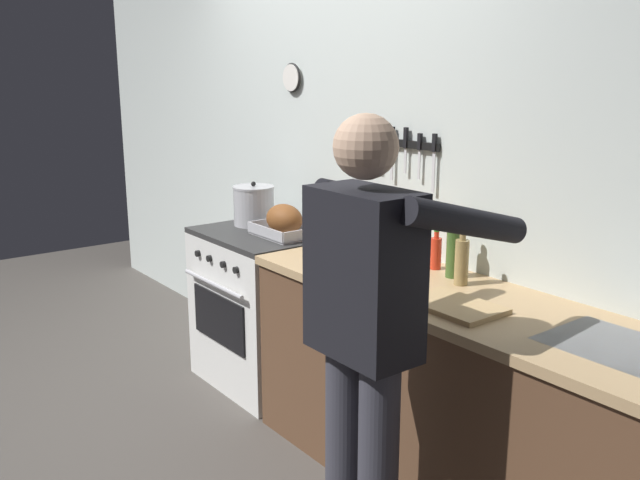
{
  "coord_description": "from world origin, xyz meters",
  "views": [
    {
      "loc": [
        3.0,
        -1.08,
        1.79
      ],
      "look_at": [
        0.47,
        0.85,
        1.01
      ],
      "focal_mm": 39.13,
      "sensor_mm": 36.0,
      "label": 1
    }
  ],
  "objects_px": {
    "stove": "(266,307)",
    "bottle_hot_sauce": "(436,252)",
    "roasting_pan": "(284,222)",
    "stock_pot": "(254,206)",
    "bottle_olive_oil": "(454,251)",
    "bottle_vinegar": "(462,261)",
    "cutting_board": "(454,305)",
    "person_cook": "(368,326)",
    "bottle_wine_red": "(356,225)"
  },
  "relations": [
    {
      "from": "cutting_board",
      "to": "bottle_wine_red",
      "type": "bearing_deg",
      "value": 162.67
    },
    {
      "from": "roasting_pan",
      "to": "bottle_vinegar",
      "type": "xyz_separation_m",
      "value": [
        1.19,
        0.09,
        0.03
      ]
    },
    {
      "from": "roasting_pan",
      "to": "bottle_vinegar",
      "type": "height_order",
      "value": "bottle_vinegar"
    },
    {
      "from": "roasting_pan",
      "to": "person_cook",
      "type": "bearing_deg",
      "value": -24.2
    },
    {
      "from": "cutting_board",
      "to": "person_cook",
      "type": "bearing_deg",
      "value": -84.47
    },
    {
      "from": "roasting_pan",
      "to": "bottle_hot_sauce",
      "type": "xyz_separation_m",
      "value": [
        0.95,
        0.18,
        -0.0
      ]
    },
    {
      "from": "cutting_board",
      "to": "bottle_hot_sauce",
      "type": "height_order",
      "value": "bottle_hot_sauce"
    },
    {
      "from": "bottle_olive_oil",
      "to": "bottle_hot_sauce",
      "type": "bearing_deg",
      "value": 166.39
    },
    {
      "from": "stove",
      "to": "stock_pot",
      "type": "height_order",
      "value": "stock_pot"
    },
    {
      "from": "stock_pot",
      "to": "bottle_hot_sauce",
      "type": "relative_size",
      "value": 1.34
    },
    {
      "from": "person_cook",
      "to": "bottle_wine_red",
      "type": "bearing_deg",
      "value": 57.15
    },
    {
      "from": "person_cook",
      "to": "cutting_board",
      "type": "bearing_deg",
      "value": 11.06
    },
    {
      "from": "stove",
      "to": "bottle_vinegar",
      "type": "height_order",
      "value": "bottle_vinegar"
    },
    {
      "from": "person_cook",
      "to": "bottle_hot_sauce",
      "type": "distance_m",
      "value": 0.94
    },
    {
      "from": "stock_pot",
      "to": "bottle_olive_oil",
      "type": "xyz_separation_m",
      "value": [
        1.43,
        0.13,
        0.0
      ]
    },
    {
      "from": "roasting_pan",
      "to": "bottle_vinegar",
      "type": "distance_m",
      "value": 1.19
    },
    {
      "from": "stove",
      "to": "person_cook",
      "type": "distance_m",
      "value": 1.75
    },
    {
      "from": "bottle_wine_red",
      "to": "bottle_hot_sauce",
      "type": "height_order",
      "value": "bottle_wine_red"
    },
    {
      "from": "stock_pot",
      "to": "cutting_board",
      "type": "relative_size",
      "value": 0.71
    },
    {
      "from": "bottle_olive_oil",
      "to": "cutting_board",
      "type": "bearing_deg",
      "value": -47.14
    },
    {
      "from": "cutting_board",
      "to": "bottle_wine_red",
      "type": "distance_m",
      "value": 0.98
    },
    {
      "from": "stock_pot",
      "to": "cutting_board",
      "type": "bearing_deg",
      "value": -5.8
    },
    {
      "from": "roasting_pan",
      "to": "stock_pot",
      "type": "xyz_separation_m",
      "value": [
        -0.34,
        0.02,
        0.04
      ]
    },
    {
      "from": "stove",
      "to": "bottle_hot_sauce",
      "type": "height_order",
      "value": "bottle_hot_sauce"
    },
    {
      "from": "stove",
      "to": "bottle_hot_sauce",
      "type": "bearing_deg",
      "value": 10.89
    },
    {
      "from": "person_cook",
      "to": "stock_pot",
      "type": "height_order",
      "value": "person_cook"
    },
    {
      "from": "person_cook",
      "to": "cutting_board",
      "type": "distance_m",
      "value": 0.49
    },
    {
      "from": "stove",
      "to": "bottle_olive_oil",
      "type": "height_order",
      "value": "bottle_olive_oil"
    },
    {
      "from": "person_cook",
      "to": "bottle_vinegar",
      "type": "relative_size",
      "value": 6.61
    },
    {
      "from": "roasting_pan",
      "to": "bottle_wine_red",
      "type": "height_order",
      "value": "bottle_wine_red"
    },
    {
      "from": "person_cook",
      "to": "cutting_board",
      "type": "height_order",
      "value": "person_cook"
    },
    {
      "from": "person_cook",
      "to": "bottle_hot_sauce",
      "type": "xyz_separation_m",
      "value": [
        -0.47,
        0.82,
        0.03
      ]
    },
    {
      "from": "bottle_hot_sauce",
      "to": "bottle_vinegar",
      "type": "bearing_deg",
      "value": -21.38
    },
    {
      "from": "stock_pot",
      "to": "cutting_board",
      "type": "xyz_separation_m",
      "value": [
        1.71,
        -0.17,
        -0.1
      ]
    },
    {
      "from": "bottle_vinegar",
      "to": "roasting_pan",
      "type": "bearing_deg",
      "value": -175.59
    },
    {
      "from": "roasting_pan",
      "to": "stock_pot",
      "type": "height_order",
      "value": "stock_pot"
    },
    {
      "from": "bottle_olive_oil",
      "to": "roasting_pan",
      "type": "bearing_deg",
      "value": -172.18
    },
    {
      "from": "person_cook",
      "to": "bottle_olive_oil",
      "type": "height_order",
      "value": "person_cook"
    },
    {
      "from": "bottle_wine_red",
      "to": "bottle_hot_sauce",
      "type": "xyz_separation_m",
      "value": [
        0.51,
        0.05,
        -0.05
      ]
    },
    {
      "from": "stock_pot",
      "to": "cutting_board",
      "type": "distance_m",
      "value": 1.72
    },
    {
      "from": "stove",
      "to": "bottle_olive_oil",
      "type": "xyz_separation_m",
      "value": [
        1.24,
        0.18,
        0.57
      ]
    },
    {
      "from": "bottle_hot_sauce",
      "to": "stove",
      "type": "bearing_deg",
      "value": -169.11
    },
    {
      "from": "stove",
      "to": "bottle_olive_oil",
      "type": "relative_size",
      "value": 3.21
    },
    {
      "from": "bottle_hot_sauce",
      "to": "bottle_olive_oil",
      "type": "bearing_deg",
      "value": -13.61
    },
    {
      "from": "cutting_board",
      "to": "bottle_hot_sauce",
      "type": "xyz_separation_m",
      "value": [
        -0.42,
        0.34,
        0.07
      ]
    },
    {
      "from": "cutting_board",
      "to": "bottle_vinegar",
      "type": "xyz_separation_m",
      "value": [
        -0.19,
        0.25,
        0.09
      ]
    },
    {
      "from": "stove",
      "to": "bottle_wine_red",
      "type": "relative_size",
      "value": 3.04
    },
    {
      "from": "roasting_pan",
      "to": "bottle_olive_oil",
      "type": "bearing_deg",
      "value": 7.82
    },
    {
      "from": "person_cook",
      "to": "bottle_olive_oil",
      "type": "xyz_separation_m",
      "value": [
        -0.33,
        0.79,
        0.07
      ]
    },
    {
      "from": "roasting_pan",
      "to": "cutting_board",
      "type": "relative_size",
      "value": 0.98
    }
  ]
}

